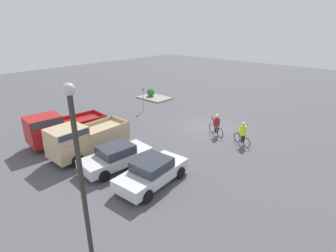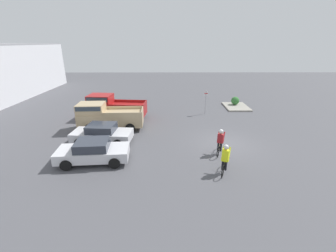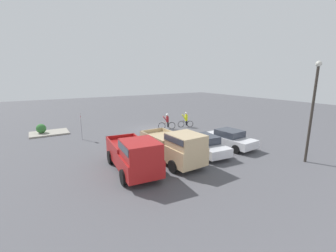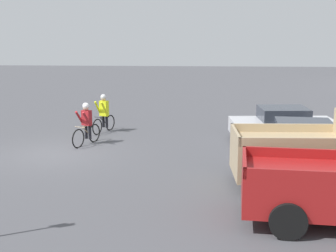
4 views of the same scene
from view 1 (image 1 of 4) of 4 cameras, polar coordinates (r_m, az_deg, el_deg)
name	(u,v)px [view 1 (image 1 of 4)]	position (r m, az deg, el deg)	size (l,w,h in m)	color
ground_plane	(207,127)	(21.82, 8.43, -0.32)	(80.00, 80.00, 0.00)	#4C4C51
sedan_0	(152,172)	(14.01, -3.48, -9.89)	(2.21, 4.34, 1.40)	silver
sedan_1	(116,156)	(15.79, -11.21, -6.47)	(2.20, 4.34, 1.39)	silver
pickup_truck_0	(85,138)	(17.60, -17.69, -2.59)	(2.32, 5.29, 2.20)	tan
pickup_truck_1	(61,128)	(19.92, -22.28, -0.31)	(2.56, 5.46, 2.24)	maroon
cyclist_0	(217,124)	(20.17, 10.51, 0.32)	(1.71, 0.76, 1.71)	black
cyclist_1	(243,133)	(18.96, 15.94, -1.52)	(1.62, 0.73, 1.73)	black
fire_lane_sign	(143,96)	(25.58, -5.41, 6.51)	(0.09, 0.30, 2.42)	#9E9EA3
lamppost	(80,169)	(8.56, -18.62, -8.82)	(0.36, 0.36, 6.48)	#2D2823
curb_island	(155,98)	(30.20, -2.94, 6.15)	(3.46, 2.49, 0.15)	gray
shrub	(151,92)	(30.52, -3.80, 7.31)	(0.90, 0.90, 0.90)	#337033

